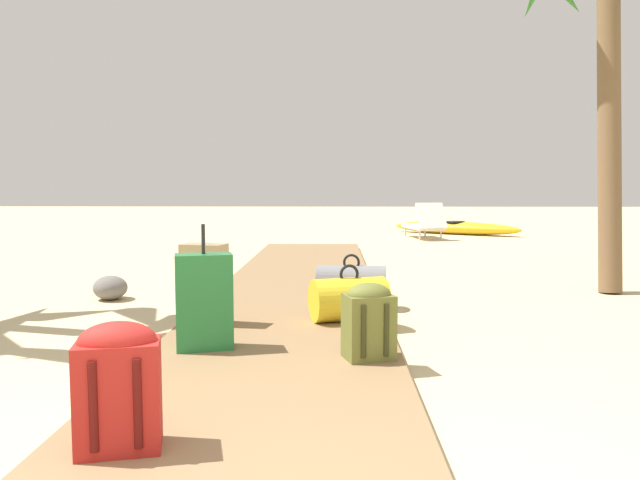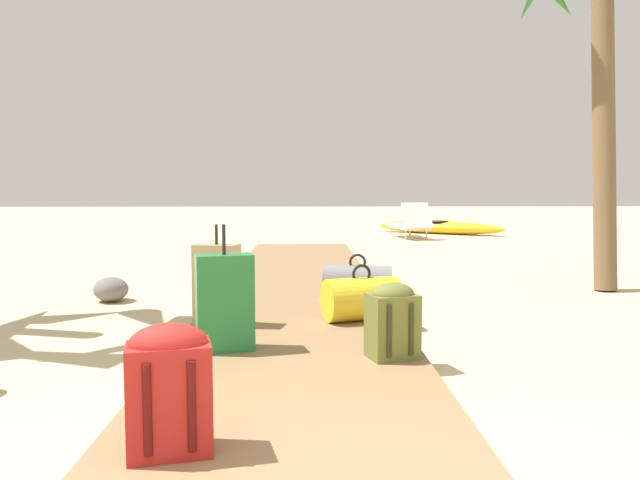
{
  "view_description": "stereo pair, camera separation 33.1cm",
  "coord_description": "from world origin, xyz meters",
  "px_view_note": "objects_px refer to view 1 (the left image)",
  "views": [
    {
      "loc": [
        0.4,
        -1.58,
        1.17
      ],
      "look_at": [
        0.24,
        5.54,
        0.55
      ],
      "focal_mm": 34.48,
      "sensor_mm": 36.0,
      "label": 1
    },
    {
      "loc": [
        0.07,
        -1.58,
        1.17
      ],
      "look_at": [
        0.24,
        5.54,
        0.55
      ],
      "focal_mm": 34.48,
      "sensor_mm": 36.0,
      "label": 2
    }
  ],
  "objects_px": {
    "suitcase_green": "(204,301)",
    "duffel_bag_yellow": "(349,299)",
    "lounge_chair": "(425,224)",
    "duffel_bag_grey": "(351,283)",
    "backpack_olive": "(369,319)",
    "suitcase_tan": "(204,284)",
    "kayak": "(455,228)",
    "backpack_red": "(118,383)"
  },
  "relations": [
    {
      "from": "suitcase_green",
      "to": "duffel_bag_yellow",
      "type": "distance_m",
      "value": 1.35
    },
    {
      "from": "lounge_chair",
      "to": "suitcase_green",
      "type": "bearing_deg",
      "value": -106.65
    },
    {
      "from": "duffel_bag_yellow",
      "to": "duffel_bag_grey",
      "type": "bearing_deg",
      "value": 87.18
    },
    {
      "from": "duffel_bag_yellow",
      "to": "duffel_bag_grey",
      "type": "height_order",
      "value": "duffel_bag_yellow"
    },
    {
      "from": "backpack_olive",
      "to": "duffel_bag_grey",
      "type": "distance_m",
      "value": 2.02
    },
    {
      "from": "suitcase_tan",
      "to": "kayak",
      "type": "xyz_separation_m",
      "value": [
        4.02,
        10.31,
        -0.24
      ]
    },
    {
      "from": "backpack_olive",
      "to": "suitcase_tan",
      "type": "bearing_deg",
      "value": 142.03
    },
    {
      "from": "duffel_bag_yellow",
      "to": "suitcase_tan",
      "type": "distance_m",
      "value": 1.17
    },
    {
      "from": "duffel_bag_yellow",
      "to": "duffel_bag_grey",
      "type": "relative_size",
      "value": 0.99
    },
    {
      "from": "duffel_bag_yellow",
      "to": "duffel_bag_grey",
      "type": "distance_m",
      "value": 0.9
    },
    {
      "from": "suitcase_green",
      "to": "backpack_red",
      "type": "bearing_deg",
      "value": -90.64
    },
    {
      "from": "suitcase_green",
      "to": "kayak",
      "type": "xyz_separation_m",
      "value": [
        3.86,
        11.07,
        -0.24
      ]
    },
    {
      "from": "backpack_olive",
      "to": "duffel_bag_yellow",
      "type": "relative_size",
      "value": 0.72
    },
    {
      "from": "duffel_bag_yellow",
      "to": "lounge_chair",
      "type": "relative_size",
      "value": 0.43
    },
    {
      "from": "duffel_bag_grey",
      "to": "lounge_chair",
      "type": "bearing_deg",
      "value": 76.75
    },
    {
      "from": "kayak",
      "to": "backpack_red",
      "type": "bearing_deg",
      "value": -107.01
    },
    {
      "from": "backpack_olive",
      "to": "duffel_bag_yellow",
      "type": "xyz_separation_m",
      "value": [
        -0.1,
        1.11,
        -0.08
      ]
    },
    {
      "from": "lounge_chair",
      "to": "kayak",
      "type": "bearing_deg",
      "value": 54.64
    },
    {
      "from": "backpack_red",
      "to": "suitcase_green",
      "type": "distance_m",
      "value": 1.6
    },
    {
      "from": "duffel_bag_yellow",
      "to": "lounge_chair",
      "type": "xyz_separation_m",
      "value": [
        1.91,
        8.84,
        0.07
      ]
    },
    {
      "from": "suitcase_green",
      "to": "duffel_bag_grey",
      "type": "xyz_separation_m",
      "value": [
        1.04,
        1.8,
        -0.15
      ]
    },
    {
      "from": "duffel_bag_grey",
      "to": "suitcase_tan",
      "type": "height_order",
      "value": "suitcase_tan"
    },
    {
      "from": "duffel_bag_yellow",
      "to": "suitcase_green",
      "type": "bearing_deg",
      "value": -138.03
    },
    {
      "from": "backpack_olive",
      "to": "lounge_chair",
      "type": "xyz_separation_m",
      "value": [
        1.82,
        9.95,
        -0.01
      ]
    },
    {
      "from": "backpack_olive",
      "to": "suitcase_tan",
      "type": "distance_m",
      "value": 1.59
    },
    {
      "from": "backpack_olive",
      "to": "duffel_bag_grey",
      "type": "relative_size",
      "value": 0.71
    },
    {
      "from": "backpack_red",
      "to": "suitcase_tan",
      "type": "bearing_deg",
      "value": 93.41
    },
    {
      "from": "suitcase_green",
      "to": "duffel_bag_grey",
      "type": "bearing_deg",
      "value": 59.91
    },
    {
      "from": "backpack_red",
      "to": "duffel_bag_grey",
      "type": "height_order",
      "value": "backpack_red"
    },
    {
      "from": "duffel_bag_yellow",
      "to": "backpack_red",
      "type": "bearing_deg",
      "value": -112.1
    },
    {
      "from": "backpack_red",
      "to": "duffel_bag_grey",
      "type": "bearing_deg",
      "value": 72.69
    },
    {
      "from": "backpack_red",
      "to": "duffel_bag_grey",
      "type": "distance_m",
      "value": 3.56
    },
    {
      "from": "suitcase_green",
      "to": "suitcase_tan",
      "type": "relative_size",
      "value": 1.06
    },
    {
      "from": "backpack_red",
      "to": "duffel_bag_grey",
      "type": "xyz_separation_m",
      "value": [
        1.06,
        3.4,
        -0.11
      ]
    },
    {
      "from": "suitcase_tan",
      "to": "lounge_chair",
      "type": "xyz_separation_m",
      "value": [
        3.07,
        8.97,
        -0.07
      ]
    },
    {
      "from": "duffel_bag_yellow",
      "to": "kayak",
      "type": "xyz_separation_m",
      "value": [
        2.86,
        10.17,
        -0.1
      ]
    },
    {
      "from": "backpack_red",
      "to": "backpack_olive",
      "type": "relative_size",
      "value": 1.12
    },
    {
      "from": "suitcase_green",
      "to": "duffel_bag_yellow",
      "type": "xyz_separation_m",
      "value": [
        1.0,
        0.9,
        -0.15
      ]
    },
    {
      "from": "duffel_bag_grey",
      "to": "suitcase_green",
      "type": "bearing_deg",
      "value": -120.09
    },
    {
      "from": "backpack_red",
      "to": "suitcase_tan",
      "type": "distance_m",
      "value": 2.36
    },
    {
      "from": "backpack_olive",
      "to": "suitcase_tan",
      "type": "height_order",
      "value": "suitcase_tan"
    },
    {
      "from": "suitcase_tan",
      "to": "backpack_olive",
      "type": "bearing_deg",
      "value": -37.97
    }
  ]
}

